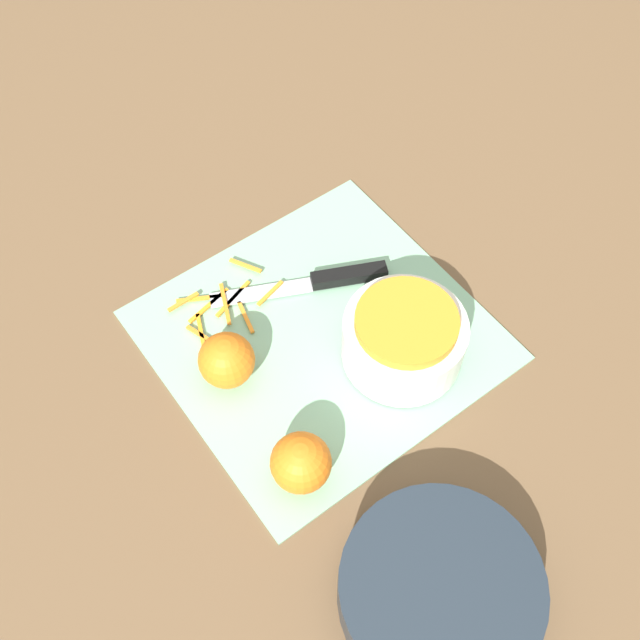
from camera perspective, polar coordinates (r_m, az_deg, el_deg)
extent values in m
plane|color=brown|center=(0.94, 0.00, -1.19)|extent=(4.00, 4.00, 0.00)
cube|color=#84B793|center=(0.94, 0.00, -1.09)|extent=(0.39, 0.37, 0.01)
cylinder|color=silver|center=(0.90, 6.38, -1.52)|extent=(0.15, 0.15, 0.07)
cylinder|color=orange|center=(0.87, 6.62, -0.22)|extent=(0.12, 0.12, 0.02)
cylinder|color=#1E2833|center=(0.80, 9.10, -19.69)|extent=(0.20, 0.20, 0.05)
cube|color=black|center=(0.98, 2.23, 3.41)|extent=(0.10, 0.06, 0.02)
cube|color=#B2B2B7|center=(0.97, -4.50, 2.09)|extent=(0.13, 0.08, 0.00)
sphere|color=orange|center=(0.82, -1.46, -10.81)|extent=(0.07, 0.07, 0.07)
sphere|color=orange|center=(0.88, -7.13, -3.06)|extent=(0.07, 0.07, 0.07)
cube|color=orange|center=(0.95, -9.04, -0.98)|extent=(0.03, 0.06, 0.00)
cube|color=orange|center=(0.95, -5.68, 0.22)|extent=(0.02, 0.05, 0.00)
cube|color=orange|center=(1.00, -5.70, 4.15)|extent=(0.03, 0.04, 0.00)
cube|color=orange|center=(0.97, -6.64, 1.62)|extent=(0.06, 0.03, 0.00)
cube|color=orange|center=(0.98, -9.20, 1.62)|extent=(0.05, 0.03, 0.00)
cube|color=orange|center=(0.97, -3.82, 2.06)|extent=(0.05, 0.02, 0.00)
cube|color=orange|center=(0.96, -7.24, 1.23)|extent=(0.03, 0.06, 0.00)
cube|color=orange|center=(0.94, -8.89, -1.25)|extent=(0.02, 0.05, 0.00)
cube|color=orange|center=(0.97, -8.47, 1.10)|extent=(0.07, 0.02, 0.00)
cube|color=orange|center=(0.97, -10.38, 1.37)|extent=(0.04, 0.01, 0.00)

